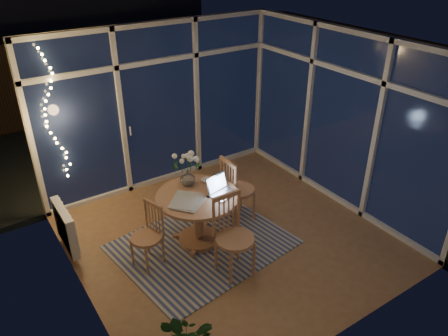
{
  "coord_description": "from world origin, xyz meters",
  "views": [
    {
      "loc": [
        -2.75,
        -3.99,
        3.74
      ],
      "look_at": [
        0.07,
        0.25,
        0.96
      ],
      "focal_mm": 35.0,
      "sensor_mm": 36.0,
      "label": 1
    }
  ],
  "objects": [
    {
      "name": "window_wall_right",
      "position": [
        1.96,
        0.0,
        1.3
      ],
      "size": [
        0.1,
        4.0,
        2.6
      ],
      "primitive_type": "cube",
      "color": "white",
      "rests_on": "floor"
    },
    {
      "name": "newspapers",
      "position": [
        -0.6,
        0.11,
        0.75
      ],
      "size": [
        0.53,
        0.49,
        0.02
      ],
      "primitive_type": "cube",
      "rotation": [
        0.0,
        0.0,
        0.54
      ],
      "color": "#BBB9B1",
      "rests_on": "dining_table"
    },
    {
      "name": "chair_left",
      "position": [
        -1.17,
        0.12,
        0.43
      ],
      "size": [
        0.5,
        0.5,
        0.87
      ],
      "primitive_type": "cube",
      "rotation": [
        0.0,
        0.0,
        -1.27
      ],
      "color": "#B0784F",
      "rests_on": "floor"
    },
    {
      "name": "bowl",
      "position": [
        -0.12,
        0.39,
        0.76
      ],
      "size": [
        0.17,
        0.17,
        0.04
      ],
      "primitive_type": "imported",
      "rotation": [
        0.0,
        0.0,
        0.13
      ],
      "color": "white",
      "rests_on": "dining_table"
    },
    {
      "name": "garden_patio",
      "position": [
        0.5,
        5.0,
        -0.06
      ],
      "size": [
        12.0,
        6.0,
        0.1
      ],
      "primitive_type": "cube",
      "color": "black",
      "rests_on": "ground"
    },
    {
      "name": "wall_front",
      "position": [
        0.0,
        -2.0,
        1.3
      ],
      "size": [
        4.0,
        0.04,
        2.6
      ],
      "primitive_type": "cube",
      "color": "beige",
      "rests_on": "floor"
    },
    {
      "name": "ceiling",
      "position": [
        0.0,
        0.0,
        2.6
      ],
      "size": [
        4.0,
        4.0,
        0.0
      ],
      "primitive_type": "plane",
      "color": "white",
      "rests_on": "wall_back"
    },
    {
      "name": "garden_shrubs",
      "position": [
        -0.8,
        3.4,
        0.45
      ],
      "size": [
        0.9,
        0.9,
        0.9
      ],
      "primitive_type": "sphere",
      "color": "black",
      "rests_on": "ground"
    },
    {
      "name": "fairy_lights",
      "position": [
        -1.65,
        1.88,
        1.52
      ],
      "size": [
        0.24,
        0.1,
        1.85
      ],
      "primitive_type": null,
      "color": "#EEBF5F",
      "rests_on": "window_wall_back"
    },
    {
      "name": "garden_fence",
      "position": [
        0.0,
        5.5,
        0.9
      ],
      "size": [
        11.0,
        0.08,
        1.8
      ],
      "primitive_type": "cube",
      "color": "#322112",
      "rests_on": "ground"
    },
    {
      "name": "phone",
      "position": [
        -0.28,
        0.05,
        0.74
      ],
      "size": [
        0.1,
        0.05,
        0.01
      ],
      "primitive_type": "cube",
      "rotation": [
        0.0,
        0.0,
        -0.06
      ],
      "color": "black",
      "rests_on": "dining_table"
    },
    {
      "name": "wall_back",
      "position": [
        0.0,
        2.0,
        1.3
      ],
      "size": [
        4.0,
        0.04,
        2.6
      ],
      "primitive_type": "cube",
      "color": "beige",
      "rests_on": "floor"
    },
    {
      "name": "wall_right",
      "position": [
        2.0,
        0.0,
        1.3
      ],
      "size": [
        0.04,
        4.0,
        2.6
      ],
      "primitive_type": "cube",
      "color": "beige",
      "rests_on": "floor"
    },
    {
      "name": "radiator",
      "position": [
        -1.94,
        0.9,
        0.4
      ],
      "size": [
        0.1,
        0.7,
        0.58
      ],
      "primitive_type": "cube",
      "color": "silver",
      "rests_on": "wall_left"
    },
    {
      "name": "window_wall_back",
      "position": [
        0.0,
        1.96,
        1.3
      ],
      "size": [
        4.0,
        0.1,
        2.6
      ],
      "primitive_type": "cube",
      "color": "white",
      "rests_on": "floor"
    },
    {
      "name": "wall_left",
      "position": [
        -2.0,
        0.0,
        1.3
      ],
      "size": [
        0.04,
        4.0,
        2.6
      ],
      "primitive_type": "cube",
      "color": "beige",
      "rests_on": "floor"
    },
    {
      "name": "dining_table",
      "position": [
        -0.4,
        0.16,
        0.37
      ],
      "size": [
        1.21,
        1.21,
        0.74
      ],
      "primitive_type": "cylinder",
      "rotation": [
        0.0,
        0.0,
        0.13
      ],
      "color": "#B0784F",
      "rests_on": "floor"
    },
    {
      "name": "chair_front",
      "position": [
        -0.35,
        -0.61,
        0.53
      ],
      "size": [
        0.5,
        0.5,
        1.06
      ],
      "primitive_type": "cube",
      "rotation": [
        0.0,
        0.0,
        -0.01
      ],
      "color": "#B0784F",
      "rests_on": "floor"
    },
    {
      "name": "chair_right",
      "position": [
        0.36,
        0.31,
        0.51
      ],
      "size": [
        0.48,
        0.48,
        1.03
      ],
      "primitive_type": "cube",
      "rotation": [
        0.0,
        0.0,
        1.58
      ],
      "color": "#B0784F",
      "rests_on": "floor"
    },
    {
      "name": "flower_vase",
      "position": [
        -0.37,
        0.45,
        0.84
      ],
      "size": [
        0.23,
        0.23,
        0.21
      ],
      "primitive_type": "imported",
      "rotation": [
        0.0,
        0.0,
        0.13
      ],
      "color": "silver",
      "rests_on": "dining_table"
    },
    {
      "name": "rug",
      "position": [
        -0.4,
        0.06,
        0.01
      ],
      "size": [
        2.37,
        2.0,
        0.01
      ],
      "primitive_type": "cube",
      "rotation": [
        0.0,
        0.0,
        0.13
      ],
      "color": "#C0B69C",
      "rests_on": "floor"
    },
    {
      "name": "laptop",
      "position": [
        -0.11,
        -0.01,
        0.86
      ],
      "size": [
        0.41,
        0.37,
        0.25
      ],
      "primitive_type": null,
      "rotation": [
        0.0,
        0.0,
        0.25
      ],
      "color": "silver",
      "rests_on": "dining_table"
    },
    {
      "name": "floor",
      "position": [
        0.0,
        0.0,
        0.0
      ],
      "size": [
        4.0,
        4.0,
        0.0
      ],
      "primitive_type": "plane",
      "color": "#8E623E",
      "rests_on": "ground"
    }
  ]
}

